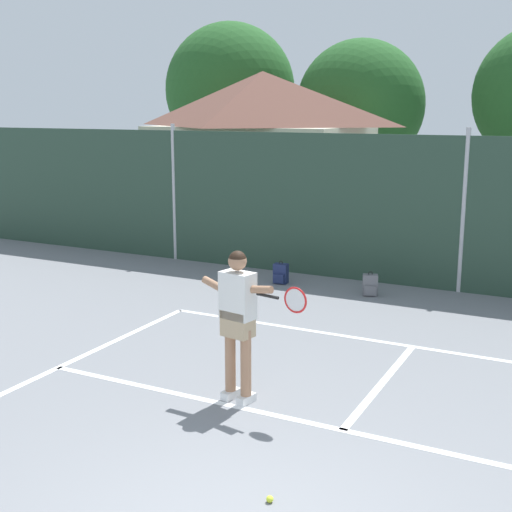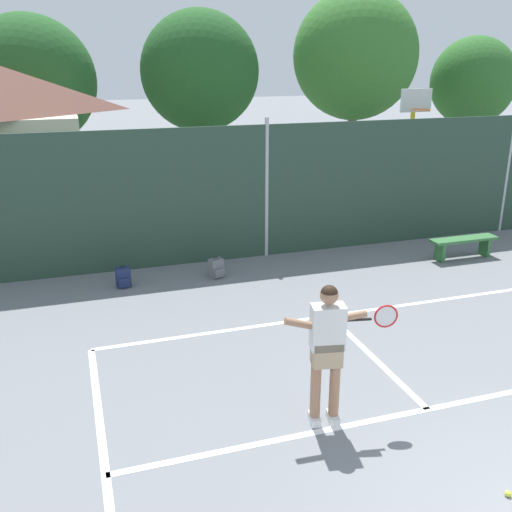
{
  "view_description": "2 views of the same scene",
  "coord_description": "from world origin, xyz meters",
  "px_view_note": "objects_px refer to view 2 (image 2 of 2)",
  "views": [
    {
      "loc": [
        2.29,
        -4.15,
        3.47
      ],
      "look_at": [
        -1.72,
        3.76,
        1.55
      ],
      "focal_mm": 48.04,
      "sensor_mm": 36.0,
      "label": 1
    },
    {
      "loc": [
        -4.14,
        -3.04,
        4.39
      ],
      "look_at": [
        -1.23,
        5.96,
        1.11
      ],
      "focal_mm": 40.81,
      "sensor_mm": 36.0,
      "label": 2
    }
  ],
  "objects_px": {
    "basketball_hoop": "(412,136)",
    "tennis_player": "(328,343)",
    "tennis_ball": "(508,494)",
    "backpack_navy": "(123,278)",
    "courtside_bench": "(463,243)",
    "backpack_grey": "(216,268)"
  },
  "relations": [
    {
      "from": "basketball_hoop",
      "to": "tennis_player",
      "type": "bearing_deg",
      "value": -127.19
    },
    {
      "from": "tennis_ball",
      "to": "basketball_hoop",
      "type": "bearing_deg",
      "value": 63.9
    },
    {
      "from": "tennis_player",
      "to": "backpack_navy",
      "type": "height_order",
      "value": "tennis_player"
    },
    {
      "from": "tennis_player",
      "to": "courtside_bench",
      "type": "xyz_separation_m",
      "value": [
        5.56,
        4.76,
        -0.75
      ]
    },
    {
      "from": "backpack_grey",
      "to": "courtside_bench",
      "type": "relative_size",
      "value": 0.29
    },
    {
      "from": "basketball_hoop",
      "to": "backpack_navy",
      "type": "distance_m",
      "value": 8.76
    },
    {
      "from": "courtside_bench",
      "to": "basketball_hoop",
      "type": "bearing_deg",
      "value": 80.38
    },
    {
      "from": "tennis_ball",
      "to": "backpack_navy",
      "type": "bearing_deg",
      "value": 114.23
    },
    {
      "from": "tennis_player",
      "to": "backpack_navy",
      "type": "relative_size",
      "value": 4.01
    },
    {
      "from": "basketball_hoop",
      "to": "tennis_player",
      "type": "relative_size",
      "value": 1.91
    },
    {
      "from": "tennis_ball",
      "to": "backpack_grey",
      "type": "distance_m",
      "value": 7.25
    },
    {
      "from": "tennis_ball",
      "to": "backpack_navy",
      "type": "xyz_separation_m",
      "value": [
        -3.23,
        7.18,
        0.16
      ]
    },
    {
      "from": "basketball_hoop",
      "to": "tennis_ball",
      "type": "xyz_separation_m",
      "value": [
        -4.84,
        -9.87,
        -2.28
      ]
    },
    {
      "from": "basketball_hoop",
      "to": "tennis_player",
      "type": "xyz_separation_m",
      "value": [
        -6.12,
        -8.07,
        -1.2
      ]
    },
    {
      "from": "tennis_player",
      "to": "courtside_bench",
      "type": "relative_size",
      "value": 1.16
    },
    {
      "from": "backpack_navy",
      "to": "basketball_hoop",
      "type": "bearing_deg",
      "value": 18.46
    },
    {
      "from": "tennis_player",
      "to": "tennis_ball",
      "type": "height_order",
      "value": "tennis_player"
    },
    {
      "from": "basketball_hoop",
      "to": "courtside_bench",
      "type": "height_order",
      "value": "basketball_hoop"
    },
    {
      "from": "backpack_navy",
      "to": "courtside_bench",
      "type": "height_order",
      "value": "courtside_bench"
    },
    {
      "from": "tennis_player",
      "to": "backpack_grey",
      "type": "xyz_separation_m",
      "value": [
        -0.06,
        5.31,
        -0.92
      ]
    },
    {
      "from": "tennis_player",
      "to": "tennis_ball",
      "type": "bearing_deg",
      "value": -54.57
    },
    {
      "from": "tennis_player",
      "to": "courtside_bench",
      "type": "height_order",
      "value": "tennis_player"
    }
  ]
}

